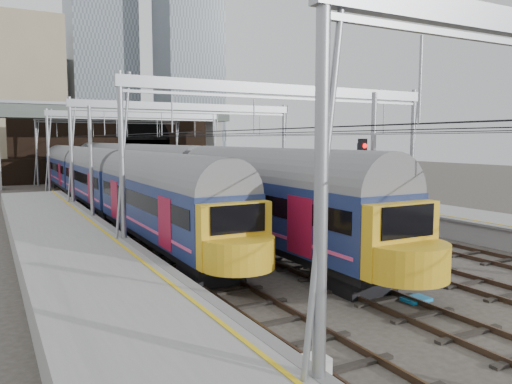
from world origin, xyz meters
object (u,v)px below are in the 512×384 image
train_second (98,178)px  relay_cabinet (314,384)px  signal_near_centre (359,191)px  train_main (132,171)px

train_second → relay_cabinet: 30.10m
train_second → relay_cabinet: size_ratio=42.35×
relay_cabinet → train_second: bearing=87.5°
signal_near_centre → train_second: bearing=85.6°
train_second → relay_cabinet: bearing=-93.4°
signal_near_centre → relay_cabinet: 10.40m
signal_near_centre → relay_cabinet: (-7.05, -7.14, -2.73)m
train_second → signal_near_centre: size_ratio=8.80×
train_main → signal_near_centre: 29.02m
signal_near_centre → relay_cabinet: signal_near_centre is taller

